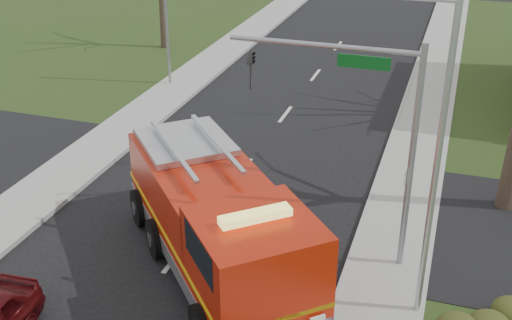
% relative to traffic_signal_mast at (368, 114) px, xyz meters
% --- Properties ---
extents(ground, '(120.00, 120.00, 0.00)m').
position_rel_traffic_signal_mast_xyz_m(ground, '(-5.21, -1.50, -4.71)').
color(ground, black).
rests_on(ground, ground).
extents(sidewalk_right, '(2.40, 80.00, 0.15)m').
position_rel_traffic_signal_mast_xyz_m(sidewalk_right, '(0.99, -1.50, -4.63)').
color(sidewalk_right, gray).
rests_on(sidewalk_right, ground).
extents(sidewalk_left, '(2.40, 80.00, 0.15)m').
position_rel_traffic_signal_mast_xyz_m(sidewalk_left, '(-11.41, -1.50, -4.63)').
color(sidewalk_left, gray).
rests_on(sidewalk_left, ground).
extents(traffic_signal_mast, '(5.29, 0.18, 6.80)m').
position_rel_traffic_signal_mast_xyz_m(traffic_signal_mast, '(0.00, 0.00, 0.00)').
color(traffic_signal_mast, gray).
rests_on(traffic_signal_mast, ground).
extents(streetlight_pole, '(1.48, 0.16, 8.40)m').
position_rel_traffic_signal_mast_xyz_m(streetlight_pole, '(1.93, -2.00, -0.16)').
color(streetlight_pole, '#B7BABF').
rests_on(streetlight_pole, ground).
extents(utility_pole_far, '(0.14, 0.14, 7.00)m').
position_rel_traffic_signal_mast_xyz_m(utility_pole_far, '(-12.01, 12.50, -1.21)').
color(utility_pole_far, gray).
rests_on(utility_pole_far, ground).
extents(fire_engine, '(7.92, 8.42, 3.49)m').
position_rel_traffic_signal_mast_xyz_m(fire_engine, '(-3.70, -1.87, -3.13)').
color(fire_engine, '#A61A07').
rests_on(fire_engine, ground).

